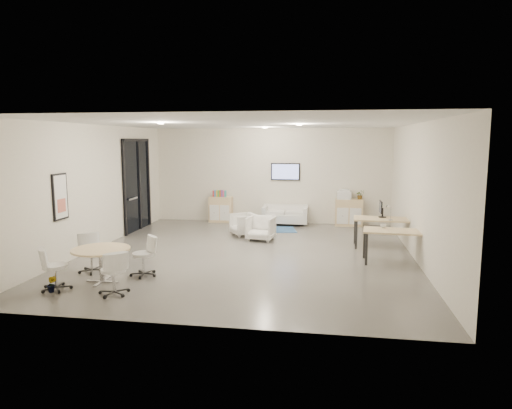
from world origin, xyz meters
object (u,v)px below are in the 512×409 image
object	(u,v)px
armchair_left	(244,223)
desk_front	(396,234)
sideboard_left	(221,209)
desk_rear	(383,221)
sideboard_right	(349,212)
round_table	(101,253)
armchair_right	(261,227)
loveseat	(285,216)

from	to	relation	value
armchair_left	desk_front	xyz separation A→B (m)	(4.01, -2.48, 0.33)
sideboard_left	desk_rear	size ratio (longest dim) A/B	0.58
sideboard_left	sideboard_right	xyz separation A→B (m)	(4.34, -0.01, 0.00)
sideboard_right	desk_rear	bearing A→B (deg)	-76.07
desk_rear	round_table	size ratio (longest dim) A/B	1.35
armchair_left	armchair_right	world-z (taller)	armchair_right
sideboard_left	armchair_left	size ratio (longest dim) A/B	1.23
desk_front	round_table	bearing A→B (deg)	-152.29
armchair_left	desk_rear	xyz separation A→B (m)	(3.88, -0.94, 0.34)
armchair_left	desk_front	bearing A→B (deg)	25.64
sideboard_left	armchair_left	xyz separation A→B (m)	(1.20, -2.08, -0.08)
armchair_right	desk_rear	distance (m)	3.33
loveseat	armchair_right	size ratio (longest dim) A/B	2.00
loveseat	armchair_right	bearing A→B (deg)	-100.38
sideboard_left	desk_rear	distance (m)	5.92
sideboard_right	desk_rear	world-z (taller)	sideboard_right
desk_front	round_table	distance (m)	6.43
armchair_left	sideboard_left	bearing A→B (deg)	177.31
armchair_left	armchair_right	distance (m)	0.82
desk_rear	round_table	distance (m)	7.05
sideboard_left	armchair_left	bearing A→B (deg)	-60.05
loveseat	desk_rear	distance (m)	4.05
sideboard_right	loveseat	xyz separation A→B (m)	(-2.09, -0.14, -0.14)
armchair_left	armchair_right	size ratio (longest dim) A/B	0.96
loveseat	round_table	distance (m)	7.48
armchair_left	desk_front	distance (m)	4.72
armchair_left	loveseat	bearing A→B (deg)	118.85
sideboard_right	armchair_left	xyz separation A→B (m)	(-3.14, -2.07, -0.08)
sideboard_left	desk_rear	xyz separation A→B (m)	(5.08, -3.02, 0.26)
armchair_left	round_table	world-z (taller)	armchair_left
desk_rear	armchair_right	bearing A→B (deg)	176.56
sideboard_right	loveseat	size ratio (longest dim) A/B	0.59
armchair_right	desk_front	distance (m)	3.92
sideboard_right	armchair_right	distance (m)	3.67
armchair_right	desk_front	world-z (taller)	desk_front
loveseat	desk_front	bearing A→B (deg)	-56.15
sideboard_left	sideboard_right	world-z (taller)	sideboard_right
desk_rear	desk_front	bearing A→B (deg)	-82.55
sideboard_left	round_table	size ratio (longest dim) A/B	0.78
sideboard_left	sideboard_right	bearing A→B (deg)	-0.15
loveseat	armchair_left	bearing A→B (deg)	-118.50
armchair_left	round_table	xyz separation A→B (m)	(-1.95, -4.91, 0.25)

